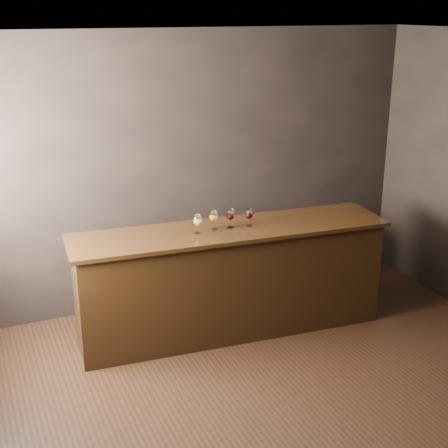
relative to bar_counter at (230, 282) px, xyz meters
name	(u,v)px	position (x,y,z in m)	size (l,w,h in m)	color
ground	(291,407)	(-0.08, -1.34, -0.51)	(5.00, 5.00, 0.00)	black
room_shell	(262,186)	(-0.31, -1.23, 1.30)	(5.02, 4.52, 2.81)	black
bar_counter	(230,282)	(0.00, 0.00, 0.00)	(2.89, 0.63, 1.01)	black
bar_top	(231,230)	(0.00, 0.00, 0.52)	(2.98, 0.69, 0.04)	black
back_bar_shelf	(222,263)	(0.21, 0.69, -0.10)	(2.24, 0.40, 0.81)	black
glass_white	(197,221)	(-0.33, 0.00, 0.66)	(0.08, 0.08, 0.18)	white
glass_amber	(214,217)	(-0.16, 0.03, 0.67)	(0.08, 0.08, 0.18)	white
glass_red_a	(230,215)	(0.01, 0.02, 0.67)	(0.08, 0.08, 0.18)	white
glass_red_b	(249,214)	(0.18, -0.01, 0.66)	(0.07, 0.07, 0.17)	white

